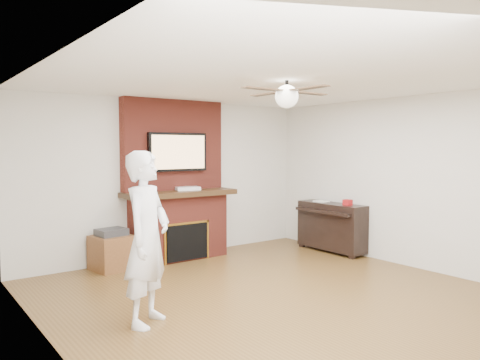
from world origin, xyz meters
TOP-DOWN VIEW (x-y plane):
  - room_shell at (0.00, 0.00)m, footprint 5.36×5.86m
  - fireplace at (0.00, 2.55)m, footprint 1.78×0.64m
  - tv at (0.00, 2.50)m, footprint 1.00×0.08m
  - ceiling_fan at (-0.00, 0.00)m, footprint 1.21×1.21m
  - person at (-1.59, 0.28)m, footprint 0.76×0.72m
  - side_table at (-1.10, 2.48)m, footprint 0.58×0.58m
  - piano at (2.30, 1.40)m, footprint 0.46×1.25m
  - cable_box at (0.14, 2.45)m, footprint 0.41×0.29m
  - candle_orange at (-0.21, 2.39)m, footprint 0.07×0.07m
  - candle_green at (-0.10, 2.34)m, footprint 0.07×0.07m
  - candle_cream at (0.13, 2.32)m, footprint 0.08×0.08m
  - candle_blue at (0.26, 2.39)m, footprint 0.06×0.06m

SIDE VIEW (x-z plane):
  - candle_green at x=-0.10m, z-range 0.00..0.08m
  - candle_blue at x=0.26m, z-range 0.00..0.08m
  - candle_cream at x=0.13m, z-range 0.00..0.11m
  - candle_orange at x=-0.21m, z-range 0.00..0.12m
  - side_table at x=-1.10m, z-range -0.02..0.57m
  - piano at x=2.30m, z-range -0.02..0.89m
  - person at x=-1.59m, z-range 0.00..1.72m
  - fireplace at x=0.00m, z-range -0.25..2.25m
  - cable_box at x=0.14m, z-range 1.08..1.13m
  - room_shell at x=0.00m, z-range -0.18..2.68m
  - tv at x=0.00m, z-range 1.38..1.98m
  - ceiling_fan at x=0.00m, z-range 2.18..2.49m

